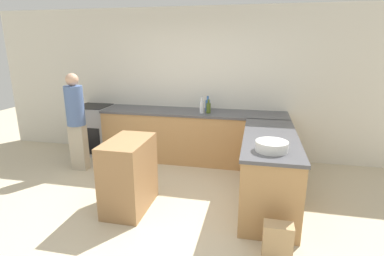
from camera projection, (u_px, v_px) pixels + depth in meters
The scene contains 12 objects.
ground_plane at pixel (162, 214), 3.75m from camera, with size 14.00×14.00×0.00m, color beige.
wall_back at pixel (197, 84), 5.51m from camera, with size 8.00×0.06×2.70m.
counter_back at pixel (193, 136), 5.41m from camera, with size 3.27×0.69×0.92m.
counter_peninsula at pixel (268, 169), 3.96m from camera, with size 0.69×1.88×0.92m.
range_oven at pixel (95, 129), 5.82m from camera, with size 0.64×0.63×0.93m.
island_table at pixel (129, 175), 3.80m from camera, with size 0.49×0.81×0.92m.
mixing_bowl at pixel (272, 146), 3.28m from camera, with size 0.36×0.36×0.11m.
olive_oil_bottle at pixel (208, 108), 5.12m from camera, with size 0.08×0.08×0.24m.
water_bottle_blue at pixel (208, 105), 5.29m from camera, with size 0.08×0.08×0.26m.
vinegar_bottle_clear at pixel (202, 107), 5.10m from camera, with size 0.08×0.08×0.29m.
person_by_range at pixel (76, 118), 4.89m from camera, with size 0.29×0.29×1.62m.
paper_bag at pixel (277, 242), 2.92m from camera, with size 0.28×0.16×0.39m.
Camera 1 is at (1.08, -3.17, 2.04)m, focal length 28.00 mm.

